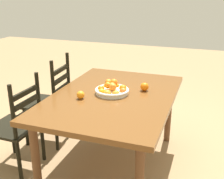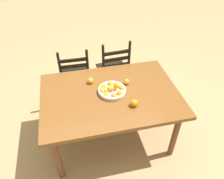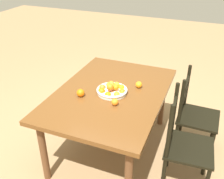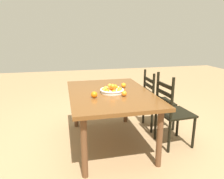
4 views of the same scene
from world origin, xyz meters
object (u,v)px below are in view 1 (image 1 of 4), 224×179
Objects in this scene: dining_table at (113,103)px; orange_loose_1 at (81,95)px; chair_by_cabinet at (17,126)px; orange_loose_2 at (108,82)px; chair_near_window at (51,102)px; fruit_bowl at (112,90)px; orange_loose_0 at (144,87)px.

orange_loose_1 is at bearing 127.40° from dining_table.
orange_loose_2 is at bearing 129.87° from chair_by_cabinet.
dining_table is 0.85m from chair_near_window.
chair_by_cabinet is (-0.56, 0.03, -0.03)m from chair_near_window.
chair_by_cabinet is at bearing 128.79° from orange_loose_2.
fruit_bowl is 3.99× the size of orange_loose_0.
orange_loose_2 is (0.22, 0.13, 0.11)m from dining_table.
orange_loose_1 reaches higher than dining_table.
orange_loose_1 is 1.03× the size of orange_loose_2.
orange_loose_0 reaches higher than dining_table.
orange_loose_1 is (-0.18, 0.24, 0.11)m from dining_table.
dining_table is 0.32m from orange_loose_1.
chair_by_cabinet is 1.24m from orange_loose_0.
chair_by_cabinet reaches higher than fruit_bowl.
chair_by_cabinet is at bearing 116.84° from orange_loose_0.
chair_by_cabinet is at bearing -6.63° from chair_near_window.
fruit_bowl is (-0.20, -0.78, 0.31)m from chair_near_window.
fruit_bowl reaches higher than orange_loose_0.
dining_table is 1.65× the size of chair_by_cabinet.
dining_table is 22.12× the size of orange_loose_1.
fruit_bowl is at bearing -46.78° from orange_loose_1.
fruit_bowl is 4.51× the size of orange_loose_1.
orange_loose_0 is 1.13× the size of orange_loose_1.
orange_loose_2 reaches higher than dining_table.
dining_table is at bearing -139.85° from fruit_bowl.
chair_by_cabinet is 11.88× the size of orange_loose_0.
chair_by_cabinet reaches higher than orange_loose_2.
orange_loose_1 is at bearing 133.22° from fruit_bowl.
dining_table is at bearing 70.67° from chair_near_window.
fruit_bowl is 0.30m from orange_loose_1.
orange_loose_1 is at bearing 128.62° from orange_loose_0.
fruit_bowl reaches higher than orange_loose_1.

